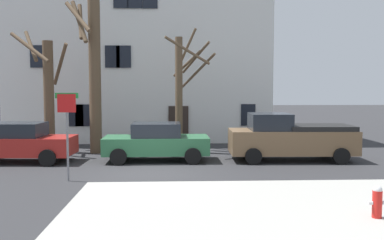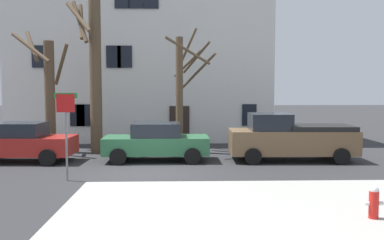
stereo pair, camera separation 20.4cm
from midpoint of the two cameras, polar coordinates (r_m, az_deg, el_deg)
The scene contains 11 objects.
ground_plane at distance 15.54m, azimuth -6.56°, elevation -7.16°, with size 120.00×120.00×0.00m, color #2D2D30.
sidewalk_slab at distance 9.80m, azimuth 12.85°, elevation -13.82°, with size 10.70×8.52×0.12m, color #A8A59E.
building_main at distance 27.32m, azimuth -6.91°, elevation 10.61°, with size 15.50×8.13×11.98m.
tree_bare_near at distance 21.39m, azimuth -19.25°, elevation 3.75°, with size 2.58×2.60×5.83m.
tree_bare_mid at distance 20.45m, azimuth -13.52°, elevation 7.05°, with size 1.62×1.87×7.75m.
tree_bare_far at distance 20.24m, azimuth -1.72°, elevation 4.44°, with size 2.45×3.25×5.97m.
car_red_sedan at distance 19.01m, azimuth -22.86°, elevation -2.82°, with size 4.67×2.24×1.66m.
car_green_sedan at distance 17.94m, azimuth -5.17°, elevation -2.96°, with size 4.43×2.13×1.62m.
pickup_truck_brown at distance 18.40m, azimuth 12.89°, elevation -2.37°, with size 5.31×2.30×2.02m.
fire_hydrant at distance 10.66m, azimuth 23.32°, elevation -10.06°, with size 0.42×0.22×0.76m.
street_sign_pole at distance 14.49m, azimuth -16.99°, elevation 0.02°, with size 0.76×0.07×2.94m.
Camera 1 is at (1.01, -15.19, 3.10)m, focal length 39.32 mm.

